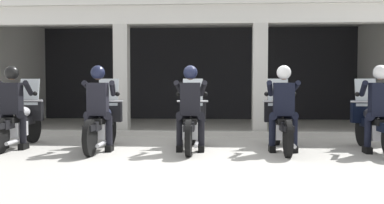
{
  "coord_description": "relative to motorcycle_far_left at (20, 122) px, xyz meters",
  "views": [
    {
      "loc": [
        0.5,
        -7.86,
        1.29
      ],
      "look_at": [
        0.0,
        0.35,
        0.89
      ],
      "focal_mm": 39.72,
      "sensor_mm": 36.0,
      "label": 1
    }
  ],
  "objects": [
    {
      "name": "ground_plane",
      "position": [
        3.39,
        2.76,
        -0.5
      ],
      "size": [
        80.0,
        80.0,
        0.0
      ],
      "primitive_type": "plane",
      "color": "#A8A59E"
    },
    {
      "name": "station_building",
      "position": [
        3.2,
        4.8,
        1.62
      ],
      "size": [
        11.3,
        4.8,
        3.29
      ],
      "color": "black",
      "rests_on": "ground"
    },
    {
      "name": "kerb_strip",
      "position": [
        3.2,
        1.83,
        -0.44
      ],
      "size": [
        10.8,
        0.24,
        0.12
      ],
      "primitive_type": "cube",
      "color": "#B7B5AD",
      "rests_on": "ground"
    },
    {
      "name": "motorcycle_far_left",
      "position": [
        0.0,
        0.0,
        0.0
      ],
      "size": [
        0.62,
        2.04,
        1.35
      ],
      "rotation": [
        0.0,
        0.0,
        -0.1
      ],
      "color": "black",
      "rests_on": "ground"
    },
    {
      "name": "police_officer_far_left",
      "position": [
        -0.0,
        -0.28,
        0.44
      ],
      "size": [
        0.63,
        0.61,
        1.58
      ],
      "rotation": [
        0.0,
        0.0,
        -0.1
      ],
      "color": "black",
      "rests_on": "ground"
    },
    {
      "name": "motorcycle_left",
      "position": [
        1.69,
        -0.15,
        0.0
      ],
      "size": [
        0.62,
        2.04,
        1.35
      ],
      "rotation": [
        0.0,
        0.0,
        -0.18
      ],
      "color": "black",
      "rests_on": "ground"
    },
    {
      "name": "police_officer_left",
      "position": [
        1.69,
        -0.43,
        0.44
      ],
      "size": [
        0.63,
        0.61,
        1.58
      ],
      "rotation": [
        0.0,
        0.0,
        -0.18
      ],
      "color": "black",
      "rests_on": "ground"
    },
    {
      "name": "motorcycle_center",
      "position": [
        3.39,
        -0.06,
        0.0
      ],
      "size": [
        0.62,
        2.04,
        1.35
      ],
      "rotation": [
        0.0,
        0.0,
        -0.07
      ],
      "color": "black",
      "rests_on": "ground"
    },
    {
      "name": "police_officer_center",
      "position": [
        3.39,
        -0.35,
        0.44
      ],
      "size": [
        0.63,
        0.61,
        1.58
      ],
      "rotation": [
        0.0,
        0.0,
        -0.07
      ],
      "color": "black",
      "rests_on": "ground"
    },
    {
      "name": "motorcycle_right",
      "position": [
        5.08,
        -0.02,
        0.0
      ],
      "size": [
        0.62,
        2.04,
        1.35
      ],
      "rotation": [
        0.0,
        0.0,
        -0.21
      ],
      "color": "black",
      "rests_on": "ground"
    },
    {
      "name": "police_officer_right",
      "position": [
        5.08,
        -0.3,
        0.44
      ],
      "size": [
        0.63,
        0.61,
        1.58
      ],
      "rotation": [
        0.0,
        0.0,
        -0.21
      ],
      "color": "black",
      "rests_on": "ground"
    },
    {
      "name": "motorcycle_far_right",
      "position": [
        6.77,
        -0.06,
        0.0
      ],
      "size": [
        0.62,
        2.04,
        1.35
      ],
      "rotation": [
        0.0,
        0.0,
        -0.02
      ],
      "color": "black",
      "rests_on": "ground"
    },
    {
      "name": "police_officer_far_right",
      "position": [
        6.77,
        -0.34,
        0.44
      ],
      "size": [
        0.63,
        0.61,
        1.58
      ],
      "rotation": [
        0.0,
        0.0,
        -0.02
      ],
      "color": "black",
      "rests_on": "ground"
    }
  ]
}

